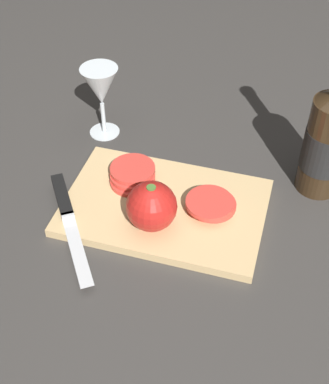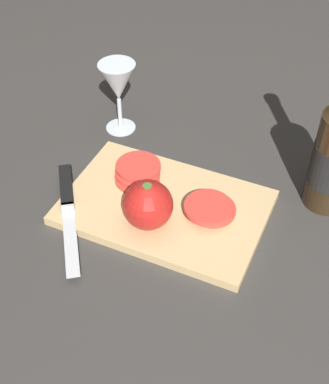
{
  "view_description": "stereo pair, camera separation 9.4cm",
  "coord_description": "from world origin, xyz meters",
  "px_view_note": "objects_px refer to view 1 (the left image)",
  "views": [
    {
      "loc": [
        -0.14,
        0.66,
        0.7
      ],
      "look_at": [
        0.05,
        0.01,
        0.05
      ],
      "focal_mm": 50.0,
      "sensor_mm": 36.0,
      "label": 1
    },
    {
      "loc": [
        -0.23,
        0.63,
        0.7
      ],
      "look_at": [
        0.05,
        0.01,
        0.05
      ],
      "focal_mm": 50.0,
      "sensor_mm": 36.0,
      "label": 2
    }
  ],
  "objects_px": {
    "tomato_slice_stack_near": "(211,204)",
    "tomato_slice_stack_far": "(133,175)",
    "wine_bottle": "(328,141)",
    "whole_tomato": "(152,206)",
    "knife": "(65,206)",
    "wine_glass": "(101,89)"
  },
  "relations": [
    {
      "from": "wine_bottle",
      "to": "wine_glass",
      "type": "distance_m",
      "value": 0.45
    },
    {
      "from": "tomato_slice_stack_near",
      "to": "tomato_slice_stack_far",
      "type": "height_order",
      "value": "same"
    },
    {
      "from": "knife",
      "to": "wine_bottle",
      "type": "bearing_deg",
      "value": 80.93
    },
    {
      "from": "wine_glass",
      "to": "tomato_slice_stack_near",
      "type": "relative_size",
      "value": 1.57
    },
    {
      "from": "wine_bottle",
      "to": "tomato_slice_stack_near",
      "type": "relative_size",
      "value": 3.26
    },
    {
      "from": "whole_tomato",
      "to": "tomato_slice_stack_near",
      "type": "height_order",
      "value": "whole_tomato"
    },
    {
      "from": "wine_bottle",
      "to": "whole_tomato",
      "type": "bearing_deg",
      "value": 36.77
    },
    {
      "from": "wine_bottle",
      "to": "knife",
      "type": "xyz_separation_m",
      "value": [
        0.43,
        0.21,
        -0.09
      ]
    },
    {
      "from": "wine_bottle",
      "to": "knife",
      "type": "distance_m",
      "value": 0.48
    },
    {
      "from": "wine_bottle",
      "to": "tomato_slice_stack_far",
      "type": "distance_m",
      "value": 0.36
    },
    {
      "from": "wine_bottle",
      "to": "knife",
      "type": "height_order",
      "value": "wine_bottle"
    },
    {
      "from": "wine_glass",
      "to": "knife",
      "type": "xyz_separation_m",
      "value": [
        -0.02,
        0.25,
        -0.08
      ]
    },
    {
      "from": "wine_bottle",
      "to": "whole_tomato",
      "type": "height_order",
      "value": "wine_bottle"
    },
    {
      "from": "tomato_slice_stack_near",
      "to": "tomato_slice_stack_far",
      "type": "distance_m",
      "value": 0.16
    },
    {
      "from": "whole_tomato",
      "to": "knife",
      "type": "bearing_deg",
      "value": 2.3
    },
    {
      "from": "tomato_slice_stack_near",
      "to": "whole_tomato",
      "type": "bearing_deg",
      "value": 35.94
    },
    {
      "from": "wine_bottle",
      "to": "tomato_slice_stack_far",
      "type": "xyz_separation_m",
      "value": [
        0.33,
        0.1,
        -0.08
      ]
    },
    {
      "from": "whole_tomato",
      "to": "knife",
      "type": "relative_size",
      "value": 0.39
    },
    {
      "from": "tomato_slice_stack_far",
      "to": "wine_bottle",
      "type": "bearing_deg",
      "value": -163.22
    },
    {
      "from": "knife",
      "to": "tomato_slice_stack_far",
      "type": "distance_m",
      "value": 0.14
    },
    {
      "from": "wine_bottle",
      "to": "whole_tomato",
      "type": "xyz_separation_m",
      "value": [
        0.27,
        0.2,
        -0.05
      ]
    },
    {
      "from": "wine_glass",
      "to": "knife",
      "type": "distance_m",
      "value": 0.26
    }
  ]
}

